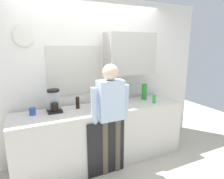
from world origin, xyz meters
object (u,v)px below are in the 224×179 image
coffee_maker (54,102)px  bottle_clear_soda (144,92)px  bottle_olive_oil (95,102)px  bottle_dark_sauce (78,103)px  cup_blue_mug (32,111)px  mixing_bowl (105,102)px  person_at_sink (110,111)px  dish_soap (154,98)px

coffee_maker → bottle_clear_soda: coffee_maker is taller
bottle_olive_oil → bottle_dark_sauce: bearing=138.0°
bottle_dark_sauce → cup_blue_mug: size_ratio=1.80×
coffee_maker → mixing_bowl: 0.81m
coffee_maker → mixing_bowl: size_ratio=1.50×
bottle_clear_soda → person_at_sink: size_ratio=0.17×
bottle_clear_soda → cup_blue_mug: bearing=179.8°
coffee_maker → mixing_bowl: coffee_maker is taller
coffee_maker → bottle_olive_oil: size_ratio=1.32×
bottle_dark_sauce → person_at_sink: person_at_sink is taller
bottle_clear_soda → cup_blue_mug: size_ratio=2.80×
coffee_maker → mixing_bowl: bearing=0.1°
bottle_dark_sauce → bottle_clear_soda: size_ratio=0.64×
mixing_bowl → dish_soap: dish_soap is taller
bottle_dark_sauce → bottle_olive_oil: 0.28m
mixing_bowl → bottle_clear_soda: bearing=-2.3°
bottle_olive_oil → cup_blue_mug: bearing=168.0°
coffee_maker → bottle_olive_oil: coffee_maker is taller
cup_blue_mug → bottle_clear_soda: bearing=-0.2°
bottle_olive_oil → bottle_clear_soda: size_ratio=0.89×
bottle_dark_sauce → dish_soap: bearing=-12.3°
bottle_dark_sauce → bottle_olive_oil: size_ratio=0.72×
mixing_bowl → person_at_sink: size_ratio=0.14×
coffee_maker → cup_blue_mug: (-0.29, -0.02, -0.10)m
bottle_dark_sauce → bottle_olive_oil: bottle_olive_oil is taller
bottle_clear_soda → mixing_bowl: 0.75m
coffee_maker → bottle_dark_sauce: coffee_maker is taller
bottle_clear_soda → person_at_sink: (-0.85, -0.41, -0.10)m
bottle_clear_soda → mixing_bowl: (-0.74, 0.03, -0.10)m
bottle_olive_oil → person_at_sink: bearing=-59.3°
cup_blue_mug → dish_soap: 1.88m
bottle_clear_soda → mixing_bowl: bottle_clear_soda is taller
bottle_olive_oil → dish_soap: size_ratio=1.39×
coffee_maker → bottle_dark_sauce: (0.35, -0.02, -0.06)m
cup_blue_mug → person_at_sink: (0.99, -0.42, -0.01)m
dish_soap → coffee_maker: bearing=169.8°
bottle_dark_sauce → cup_blue_mug: (-0.64, -0.01, -0.04)m
bottle_dark_sauce → bottle_olive_oil: (0.21, -0.19, 0.04)m
bottle_olive_oil → person_at_sink: (0.14, -0.24, -0.08)m
bottle_dark_sauce → cup_blue_mug: 0.64m
bottle_dark_sauce → person_at_sink: (0.35, -0.43, -0.05)m
bottle_dark_sauce → bottle_clear_soda: bearing=-0.6°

